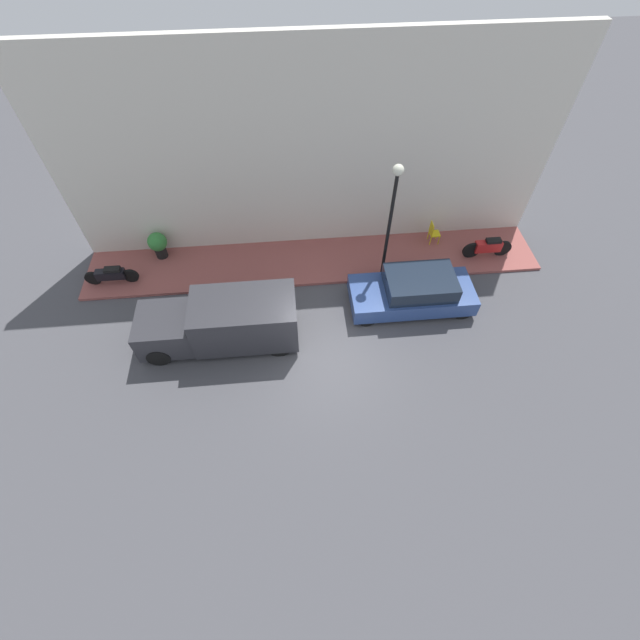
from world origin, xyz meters
name	(u,v)px	position (x,y,z in m)	size (l,w,h in m)	color
ground_plane	(325,358)	(0.00, 0.00, 0.00)	(60.00, 60.00, 0.00)	#47474C
sidewalk	(314,261)	(4.53, 0.00, 0.06)	(2.47, 17.45, 0.11)	#934C47
building_facade	(309,155)	(5.92, 0.00, 3.80)	(0.30, 17.45, 7.59)	silver
parked_car	(414,291)	(2.08, -3.33, 0.66)	(1.83, 4.33, 1.38)	#2D4784
delivery_van	(221,322)	(1.09, 3.30, 0.94)	(1.80, 5.12, 1.83)	#2D2D33
motorcycle_black	(111,275)	(4.03, 7.55, 0.51)	(0.30, 1.94, 0.72)	black
motorcycle_red	(488,247)	(4.16, -6.76, 0.57)	(0.30, 1.93, 0.83)	#B21E1E
streetlamp	(393,205)	(3.59, -2.52, 3.25)	(0.36, 0.36, 4.60)	black
potted_plant	(158,244)	(5.32, 5.96, 0.75)	(0.72, 0.72, 1.10)	black
cafe_chair	(433,232)	(5.16, -4.83, 0.63)	(0.40, 0.40, 0.94)	yellow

